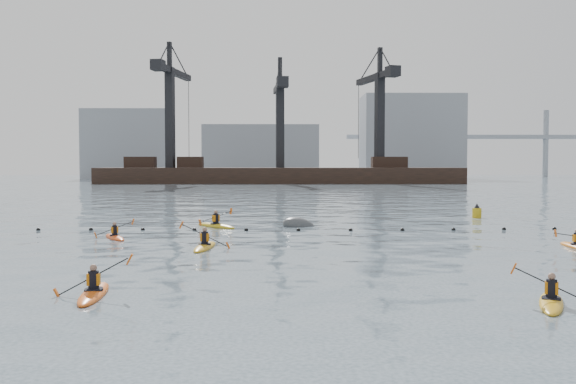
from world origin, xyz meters
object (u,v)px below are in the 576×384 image
Objects in this scene: kayaker_3 at (205,246)px; mooring_buoy at (299,226)px; kayaker_0 at (94,292)px; kayaker_2 at (115,237)px; kayaker_1 at (551,301)px; nav_buoy at (477,213)px; kayaker_5 at (216,225)px.

mooring_buoy is (4.61, 9.77, -0.10)m from kayaker_3.
kayaker_0 is 20.83m from mooring_buoy.
kayaker_0 is at bearing -106.28° from kayaker_2.
kayaker_3 is at bearing 72.82° from kayaker_0.
kayaker_0 is at bearing -95.76° from kayaker_3.
kayaker_1 is 2.62× the size of nav_buoy.
kayaker_5 reaches higher than mooring_buoy.
nav_buoy is at bearing 47.11° from kayaker_3.
mooring_buoy is at bearing -37.73° from kayaker_5.
kayaker_1 is 1.47× the size of mooring_buoy.
kayaker_1 is 15.64m from kayaker_3.
kayaker_5 is 2.73× the size of nav_buoy.
kayaker_5 is 1.53× the size of mooring_buoy.
mooring_buoy is (5.08, 0.37, -0.11)m from kayaker_5.
kayaker_3 reaches higher than kayaker_2.
kayaker_5 is at bearing -175.79° from mooring_buoy.
kayaker_2 is at bearing 160.33° from kayaker_1.
mooring_buoy is at bearing 130.08° from kayaker_1.
kayaker_3 reaches higher than kayaker_5.
kayaker_3 is (-10.83, 11.28, 0.01)m from kayaker_1.
kayaker_3 is (2.00, 9.98, 0.00)m from kayaker_0.
kayaker_1 is 1.05× the size of kayaker_2.
kayaker_0 is at bearing -162.16° from kayaker_1.
kayaker_3 reaches higher than nav_buoy.
kayaker_0 reaches higher than nav_buoy.
mooring_buoy is 14.10m from nav_buoy.
kayaker_0 is 10.18m from kayaker_3.
kayaker_3 is 9.40m from kayaker_5.
nav_buoy is at bearing 23.94° from mooring_buoy.
nav_buoy is (19.49, 25.47, 0.26)m from kayaker_0.
kayaker_2 is at bearing -152.48° from nav_buoy.
kayaker_0 reaches higher than mooring_buoy.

